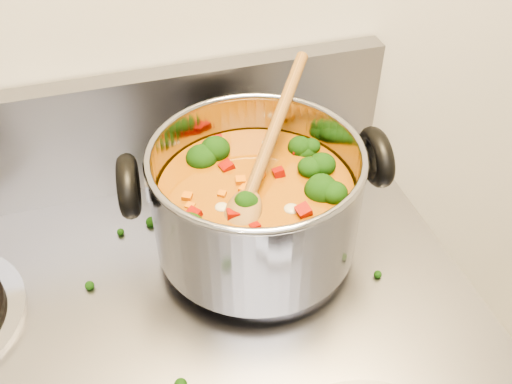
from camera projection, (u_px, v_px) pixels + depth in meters
stockpot at (256, 201)px, 0.63m from camera, size 0.29×0.23×0.14m
wooden_spoon at (259, 169)px, 0.62m from camera, size 0.17×0.22×0.10m
cooktop_crumbs at (225, 204)px, 0.74m from camera, size 0.31×0.18×0.01m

